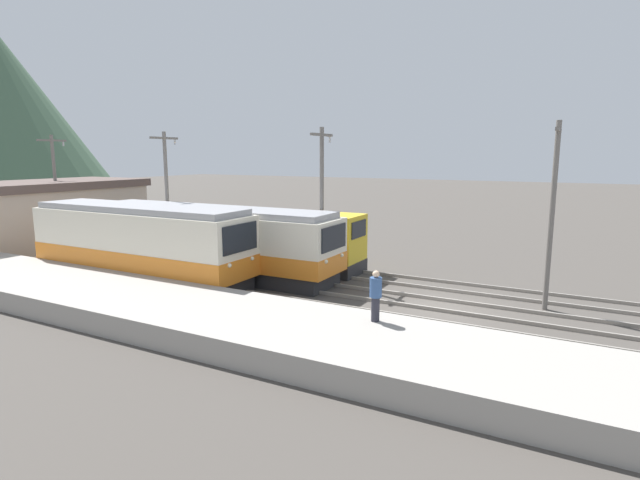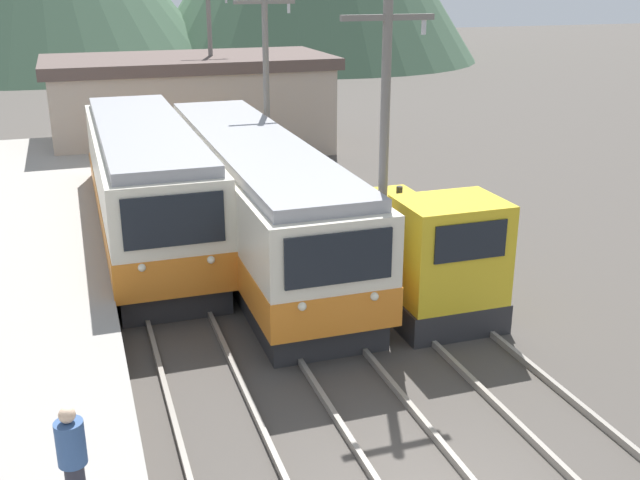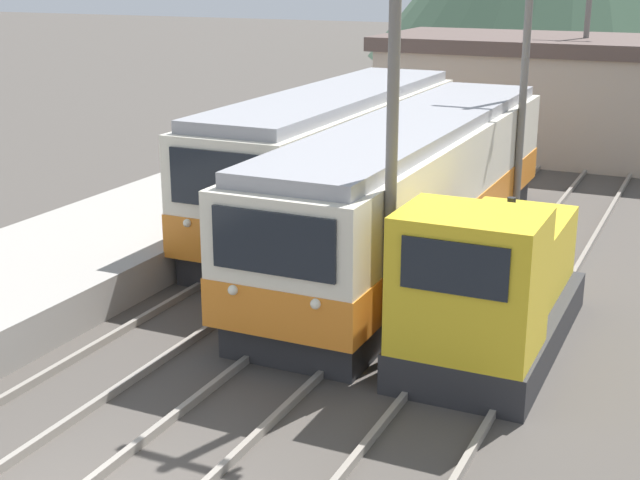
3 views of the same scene
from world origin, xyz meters
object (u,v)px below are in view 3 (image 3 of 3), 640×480
shunting_locomotive (491,288)px  catenary_mast_mid (392,143)px  commuter_train_center (413,195)px  catenary_mast_distant (585,48)px  commuter_train_left (334,165)px  catenary_mast_far (524,78)px

shunting_locomotive → catenary_mast_mid: bearing=-141.0°
commuter_train_center → catenary_mast_distant: (1.51, 14.04, 2.33)m
commuter_train_left → catenary_mast_far: size_ratio=1.64×
commuter_train_center → shunting_locomotive: 5.35m
commuter_train_left → catenary_mast_far: bearing=29.8°
commuter_train_center → commuter_train_left: bearing=148.1°
shunting_locomotive → catenary_mast_mid: 3.32m
commuter_train_left → shunting_locomotive: commuter_train_left is taller
shunting_locomotive → catenary_mast_distant: size_ratio=0.77×
commuter_train_left → catenary_mast_far: catenary_mast_far is taller
commuter_train_left → commuter_train_center: 3.30m
commuter_train_center → catenary_mast_mid: size_ratio=1.97×
catenary_mast_distant → catenary_mast_mid: bearing=-90.0°
catenary_mast_far → catenary_mast_distant: size_ratio=1.00×
commuter_train_center → catenary_mast_mid: (1.51, -5.63, 2.33)m
commuter_train_left → commuter_train_center: size_ratio=0.83×
commuter_train_left → commuter_train_center: commuter_train_left is taller
catenary_mast_distant → commuter_train_left: bearing=-109.3°
commuter_train_center → catenary_mast_mid: 6.27m
commuter_train_left → catenary_mast_far: (4.31, 2.47, 2.23)m
commuter_train_left → catenary_mast_distant: bearing=70.7°
shunting_locomotive → catenary_mast_far: catenary_mast_far is taller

